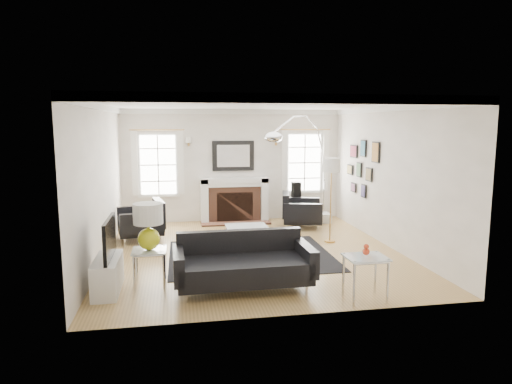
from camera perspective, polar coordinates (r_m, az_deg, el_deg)
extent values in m
plane|color=#A27D43|center=(8.86, -0.37, -7.47)|extent=(6.00, 6.00, 0.00)
cube|color=white|center=(11.53, -2.88, 3.32)|extent=(5.50, 0.04, 2.80)
cube|color=white|center=(5.68, 4.70, -2.05)|extent=(5.50, 0.04, 2.80)
cube|color=white|center=(8.56, -18.84, 1.08)|extent=(0.04, 6.00, 2.80)
cube|color=white|center=(9.44, 16.33, 1.84)|extent=(0.04, 6.00, 2.80)
cube|color=white|center=(8.53, -0.39, 10.93)|extent=(5.50, 6.00, 0.02)
cube|color=white|center=(8.52, -0.39, 10.53)|extent=(5.50, 6.00, 0.12)
cube|color=white|center=(11.38, -6.48, -1.11)|extent=(0.18, 0.38, 1.10)
cube|color=white|center=(11.56, 0.96, -0.90)|extent=(0.18, 0.38, 1.10)
cube|color=white|center=(11.37, -2.74, 1.47)|extent=(1.70, 0.38, 0.12)
cube|color=white|center=(11.39, -2.74, 0.98)|extent=(1.50, 0.34, 0.10)
cube|color=brown|center=(11.48, -2.74, -1.49)|extent=(1.30, 0.30, 0.90)
cube|color=black|center=(11.40, -2.67, -1.92)|extent=(0.90, 0.10, 0.76)
cube|color=brown|center=(11.30, -2.55, -3.87)|extent=(1.70, 0.50, 0.04)
cube|color=black|center=(11.47, -2.87, 4.55)|extent=(1.05, 0.06, 0.75)
cube|color=white|center=(11.44, -2.85, 4.53)|extent=(0.82, 0.02, 0.55)
cube|color=white|center=(11.42, -12.13, 3.34)|extent=(1.00, 0.05, 1.60)
cube|color=white|center=(11.39, -12.14, 3.33)|extent=(0.84, 0.02, 1.44)
cube|color=white|center=(11.35, -14.94, 3.47)|extent=(0.14, 0.05, 1.55)
cube|color=white|center=(11.31, -9.37, 3.62)|extent=(0.14, 0.05, 1.55)
cube|color=white|center=(11.87, 6.05, 3.67)|extent=(1.00, 0.05, 1.60)
cube|color=white|center=(11.84, 6.09, 3.66)|extent=(0.84, 0.02, 1.44)
cube|color=white|center=(11.63, 3.58, 3.85)|extent=(0.14, 0.05, 1.55)
cube|color=white|center=(11.94, 8.73, 3.89)|extent=(0.14, 0.05, 1.55)
cube|color=black|center=(9.93, 14.75, 4.82)|extent=(0.03, 0.34, 0.44)
cube|color=#AC6F2D|center=(9.92, 14.65, 4.82)|extent=(0.01, 0.29, 0.39)
cube|color=black|center=(10.52, 13.27, 5.34)|extent=(0.03, 0.28, 0.38)
cube|color=teal|center=(10.51, 13.18, 5.34)|extent=(0.01, 0.23, 0.33)
cube|color=black|center=(11.03, 12.13, 4.99)|extent=(0.03, 0.40, 0.30)
cube|color=#A8334D|center=(11.02, 12.04, 4.99)|extent=(0.01, 0.35, 0.25)
cube|color=black|center=(10.24, 13.94, 2.15)|extent=(0.03, 0.30, 0.30)
cube|color=olive|center=(10.23, 13.85, 2.15)|extent=(0.01, 0.25, 0.25)
cube|color=black|center=(10.74, 12.76, 2.74)|extent=(0.03, 0.26, 0.34)
cube|color=#477446|center=(10.73, 12.68, 2.74)|extent=(0.01, 0.21, 0.29)
cube|color=black|center=(11.25, 11.68, 2.77)|extent=(0.03, 0.32, 0.24)
cube|color=#AA9049|center=(11.24, 11.59, 2.77)|extent=(0.01, 0.27, 0.19)
cube|color=black|center=(10.52, 13.31, 0.13)|extent=(0.03, 0.24, 0.30)
cube|color=#40376E|center=(10.51, 13.22, 0.13)|extent=(0.01, 0.19, 0.25)
cube|color=black|center=(11.06, 12.09, 0.58)|extent=(0.03, 0.28, 0.22)
cube|color=#834C69|center=(11.06, 12.00, 0.57)|extent=(0.01, 0.23, 0.17)
cube|color=white|center=(7.12, -18.05, -9.82)|extent=(0.35, 1.00, 0.50)
cube|color=black|center=(6.96, -17.85, -5.51)|extent=(0.05, 1.00, 0.58)
cube|color=black|center=(8.60, -0.68, -7.92)|extent=(3.03, 2.53, 0.01)
cube|color=black|center=(6.85, -1.55, -9.67)|extent=(1.96, 0.95, 0.32)
cube|color=black|center=(7.17, -2.10, -6.86)|extent=(1.94, 0.18, 0.54)
cube|color=black|center=(6.73, -9.66, -8.97)|extent=(0.17, 0.92, 0.41)
cube|color=black|center=(7.02, 6.19, -8.16)|extent=(0.17, 0.92, 0.41)
cube|color=black|center=(10.01, -14.26, -4.05)|extent=(1.03, 1.03, 0.33)
cube|color=black|center=(10.00, -12.04, -2.55)|extent=(0.31, 0.90, 0.55)
cube|color=black|center=(10.41, -14.54, -2.83)|extent=(0.89, 0.29, 0.42)
cube|color=black|center=(9.55, -14.01, -3.82)|extent=(0.89, 0.29, 0.42)
cube|color=black|center=(10.90, 5.80, -2.82)|extent=(1.06, 1.06, 0.33)
cube|color=black|center=(10.85, 3.73, -1.55)|extent=(0.35, 0.89, 0.55)
cube|color=black|center=(10.45, 5.91, -2.58)|extent=(0.88, 0.33, 0.42)
cube|color=black|center=(11.31, 5.71, -1.73)|extent=(0.88, 0.33, 0.42)
cube|color=silver|center=(9.26, -1.11, -4.46)|extent=(0.84, 0.84, 0.02)
cylinder|color=silver|center=(8.89, -3.15, -6.19)|extent=(0.04, 0.04, 0.37)
cylinder|color=silver|center=(9.01, 1.66, -5.98)|extent=(0.04, 0.04, 0.37)
cylinder|color=silver|center=(9.62, -3.70, -5.06)|extent=(0.04, 0.04, 0.37)
cylinder|color=silver|center=(9.73, 0.75, -4.89)|extent=(0.04, 0.04, 0.37)
cube|color=silver|center=(7.12, -13.20, -7.11)|extent=(0.51, 0.51, 0.02)
cylinder|color=silver|center=(7.01, -14.98, -9.72)|extent=(0.04, 0.04, 0.56)
cylinder|color=silver|center=(6.99, -11.44, -9.67)|extent=(0.04, 0.04, 0.56)
cylinder|color=silver|center=(7.42, -14.70, -8.70)|extent=(0.04, 0.04, 0.56)
cylinder|color=silver|center=(7.39, -11.37, -8.65)|extent=(0.04, 0.04, 0.56)
cube|color=silver|center=(6.55, 13.57, -7.92)|extent=(0.56, 0.47, 0.02)
cylinder|color=silver|center=(6.38, 12.16, -11.16)|extent=(0.04, 0.04, 0.62)
cylinder|color=silver|center=(6.57, 16.15, -10.72)|extent=(0.04, 0.04, 0.62)
cylinder|color=silver|center=(6.73, 10.88, -10.09)|extent=(0.04, 0.04, 0.62)
cylinder|color=silver|center=(6.91, 14.69, -9.71)|extent=(0.04, 0.04, 0.62)
sphere|color=yellow|center=(7.08, -13.25, -5.74)|extent=(0.33, 0.33, 0.33)
cylinder|color=yellow|center=(7.04, -13.29, -4.42)|extent=(0.04, 0.04, 0.13)
cylinder|color=white|center=(6.99, -13.35, -2.65)|extent=(0.44, 0.44, 0.31)
sphere|color=red|center=(6.53, 13.60, -7.26)|extent=(0.10, 0.10, 0.10)
sphere|color=red|center=(6.51, 13.62, -6.64)|extent=(0.07, 0.07, 0.07)
cube|color=silver|center=(11.59, 8.44, -3.17)|extent=(0.29, 0.46, 0.23)
ellipsoid|color=silver|center=(9.61, 2.19, 6.88)|extent=(0.39, 0.39, 0.23)
cylinder|color=#C69244|center=(9.69, 9.20, -6.08)|extent=(0.22, 0.22, 0.03)
cylinder|color=#C69244|center=(9.53, 9.30, -1.65)|extent=(0.03, 0.03, 1.55)
cylinder|color=white|center=(9.42, 9.43, 3.34)|extent=(0.36, 0.36, 0.29)
cube|color=black|center=(11.48, 5.03, -1.25)|extent=(0.21, 0.21, 1.00)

